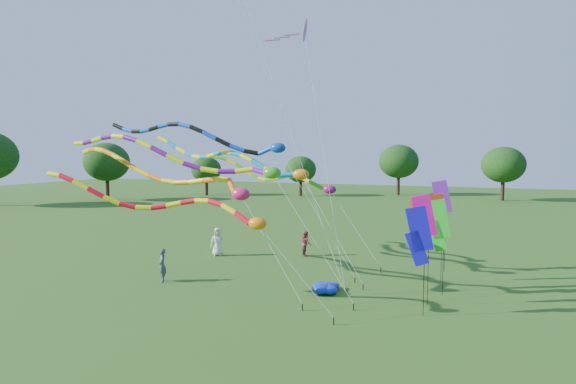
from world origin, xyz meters
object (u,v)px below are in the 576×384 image
(tube_kite_red, at_px, (177,206))
(person_a, at_px, (218,242))
(blue_nylon_heap, at_px, (328,285))
(tube_kite_orange, at_px, (172,174))
(person_c, at_px, (306,243))
(person_b, at_px, (162,265))

(tube_kite_red, relative_size, person_a, 6.98)
(tube_kite_red, distance_m, blue_nylon_heap, 8.26)
(tube_kite_red, bearing_deg, blue_nylon_heap, 39.27)
(tube_kite_orange, bearing_deg, person_c, 76.57)
(blue_nylon_heap, height_order, person_a, person_a)
(tube_kite_red, relative_size, person_b, 7.43)
(tube_kite_orange, xyz_separation_m, person_c, (4.54, 8.06, -4.72))
(tube_kite_orange, bearing_deg, person_b, -106.00)
(person_b, distance_m, person_c, 9.87)
(tube_kite_orange, xyz_separation_m, blue_nylon_heap, (8.06, 1.11, -5.27))
(tube_kite_red, bearing_deg, person_c, 78.20)
(tube_kite_orange, height_order, person_c, tube_kite_orange)
(blue_nylon_heap, xyz_separation_m, person_a, (-8.81, 4.88, 0.66))
(tube_kite_red, bearing_deg, person_b, 130.93)
(person_b, height_order, person_c, person_b)
(tube_kite_orange, relative_size, person_c, 9.65)
(person_c, bearing_deg, tube_kite_orange, 117.06)
(person_a, height_order, person_b, person_a)
(tube_kite_red, xyz_separation_m, blue_nylon_heap, (5.24, 4.84, -4.16))
(tube_kite_red, bearing_deg, tube_kite_orange, 123.59)
(person_b, bearing_deg, tube_kite_red, 7.91)
(tube_kite_red, height_order, tube_kite_orange, tube_kite_orange)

